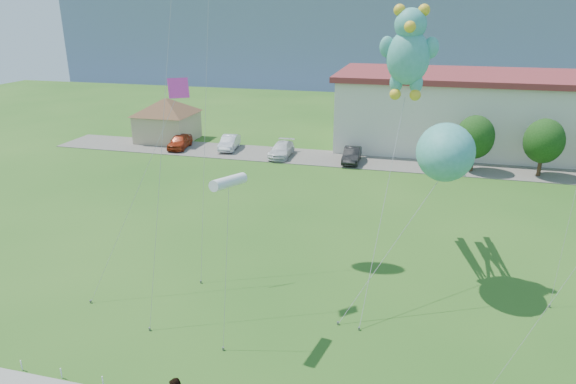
% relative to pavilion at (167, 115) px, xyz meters
% --- Properties ---
extents(parking_strip, '(70.00, 6.00, 0.06)m').
position_rel_pavilion_xyz_m(parking_strip, '(24.00, -3.00, -2.99)').
color(parking_strip, '#59544C').
rests_on(parking_strip, ground).
extents(hill_ridge, '(160.00, 50.00, 25.00)m').
position_rel_pavilion_xyz_m(hill_ridge, '(24.00, 82.00, 9.48)').
color(hill_ridge, slate).
rests_on(hill_ridge, ground).
extents(pavilion, '(9.20, 9.20, 5.00)m').
position_rel_pavilion_xyz_m(pavilion, '(0.00, 0.00, 0.00)').
color(pavilion, tan).
rests_on(pavilion, ground).
extents(tree_near, '(3.60, 3.60, 5.47)m').
position_rel_pavilion_xyz_m(tree_near, '(34.00, -4.00, 0.36)').
color(tree_near, '#3F2B19').
rests_on(tree_near, ground).
extents(tree_mid, '(3.60, 3.60, 5.47)m').
position_rel_pavilion_xyz_m(tree_mid, '(40.00, -4.00, 0.36)').
color(tree_mid, '#3F2B19').
rests_on(tree_mid, ground).
extents(parked_car_red, '(2.38, 4.76, 1.56)m').
position_rel_pavilion_xyz_m(parked_car_red, '(3.05, -3.19, -2.18)').
color(parked_car_red, '#A32F14').
rests_on(parked_car_red, parking_strip).
extents(parked_car_silver, '(2.20, 4.79, 1.52)m').
position_rel_pavilion_xyz_m(parked_car_silver, '(8.57, -2.24, -2.20)').
color(parked_car_silver, silver).
rests_on(parked_car_silver, parking_strip).
extents(parked_car_white, '(2.12, 5.05, 1.46)m').
position_rel_pavilion_xyz_m(parked_car_white, '(14.94, -3.59, -2.24)').
color(parked_car_white, silver).
rests_on(parked_car_white, parking_strip).
extents(parked_car_black, '(1.69, 4.59, 1.50)m').
position_rel_pavilion_xyz_m(parked_car_black, '(22.44, -3.91, -2.21)').
color(parked_car_black, black).
rests_on(parked_car_black, parking_strip).
extents(octopus_kite, '(6.10, 11.74, 9.26)m').
position_rel_pavilion_xyz_m(octopus_kite, '(30.27, -25.92, 4.10)').
color(octopus_kite, teal).
rests_on(octopus_kite, ground).
extents(teddy_bear_kite, '(3.10, 8.43, 15.07)m').
position_rel_pavilion_xyz_m(teddy_bear_kite, '(27.94, -25.27, 9.71)').
color(teddy_bear_kite, teal).
rests_on(teddy_bear_kite, ground).
extents(small_kite_yellow, '(1.29, 5.98, 17.08)m').
position_rel_pavilion_xyz_m(small_kite_yellow, '(16.89, -30.71, 11.35)').
color(small_kite_yellow, gold).
rests_on(small_kite_yellow, ground).
extents(small_kite_white, '(0.50, 2.66, 8.14)m').
position_rel_pavilion_xyz_m(small_kite_white, '(20.98, -34.32, 4.63)').
color(small_kite_white, white).
rests_on(small_kite_white, ground).
extents(small_kite_pink, '(4.17, 5.82, 11.23)m').
position_rel_pavilion_xyz_m(small_kite_pink, '(15.69, -29.27, 6.55)').
color(small_kite_pink, '#FF38A6').
rests_on(small_kite_pink, ground).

